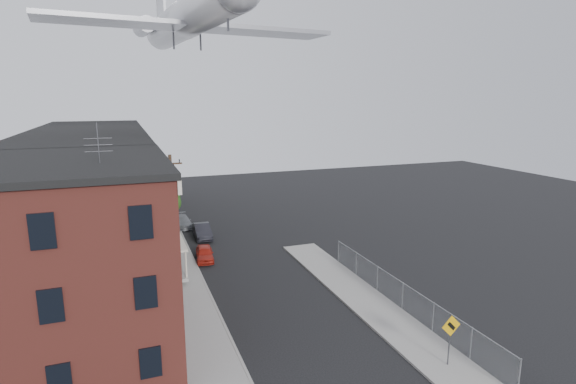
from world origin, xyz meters
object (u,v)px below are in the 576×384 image
object	(u,v)px
warning_sign	(450,333)
car_mid	(202,231)
utility_pole	(173,209)
street_tree	(166,198)
car_far	(182,221)
car_near	(205,253)
airplane	(187,18)

from	to	relation	value
warning_sign	car_mid	xyz separation A→B (m)	(-7.90, 25.59, -1.19)
utility_pole	warning_sign	bearing A→B (deg)	-59.52
street_tree	car_mid	world-z (taller)	street_tree
car_far	car_near	bearing A→B (deg)	-90.38
car_mid	airplane	distance (m)	19.56
car_near	car_far	xyz separation A→B (m)	(-0.43, 10.70, 0.01)
street_tree	car_far	xyz separation A→B (m)	(1.67, 1.20, -2.85)
car_near	airplane	bearing A→B (deg)	93.29
car_far	airplane	size ratio (longest dim) A/B	0.15
car_mid	car_far	distance (m)	4.74
street_tree	airplane	size ratio (longest dim) A/B	0.18
car_mid	car_far	size ratio (longest dim) A/B	1.01
car_near	street_tree	bearing A→B (deg)	109.38
utility_pole	airplane	distance (m)	17.41
warning_sign	airplane	bearing A→B (deg)	107.60
car_mid	car_near	bearing A→B (deg)	-96.42
airplane	car_far	bearing A→B (deg)	102.61
warning_sign	car_far	size ratio (longest dim) A/B	0.68
warning_sign	street_tree	world-z (taller)	street_tree
car_far	airplane	xyz separation A→B (m)	(0.86, -3.85, 19.63)
airplane	car_mid	bearing A→B (deg)	-58.20
car_near	car_mid	bearing A→B (deg)	88.85
car_far	airplane	distance (m)	20.02
warning_sign	street_tree	bearing A→B (deg)	110.58
street_tree	car_near	size ratio (longest dim) A/B	1.50
car_near	car_far	world-z (taller)	car_far
airplane	street_tree	bearing A→B (deg)	133.64
street_tree	car_far	distance (m)	3.52
utility_pole	street_tree	world-z (taller)	utility_pole
warning_sign	car_far	bearing A→B (deg)	106.97
warning_sign	utility_pole	world-z (taller)	utility_pole
street_tree	car_mid	xyz separation A→B (m)	(2.97, -3.36, -2.76)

